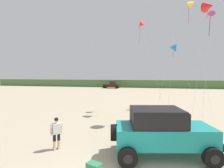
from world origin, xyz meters
TOP-DOWN VIEW (x-y plane):
  - dune_ridge at (-5.99, 49.42)m, footprint 90.00×6.96m
  - jeep at (2.12, 3.23)m, footprint 5.01×3.19m
  - person_watching at (-3.09, 2.80)m, footprint 0.47×0.49m
  - cooler_box at (-0.56, 1.24)m, footprint 0.65×0.53m
  - distant_pickup at (-9.02, 42.70)m, footprint 4.71×2.64m
  - kite_orange_streamer at (6.15, 17.03)m, footprint 1.55×6.12m
  - kite_yellow_diamond at (7.42, 14.58)m, footprint 3.06×4.26m
  - kite_blue_swept at (4.15, 14.43)m, footprint 2.23×5.36m
  - kite_pink_ribbon at (0.56, 14.14)m, footprint 3.08×2.71m
  - kite_purple_stunt at (8.47, 17.13)m, footprint 2.92×6.39m

SIDE VIEW (x-z plane):
  - cooler_box at x=-0.56m, z-range 0.00..0.38m
  - person_watching at x=-3.09m, z-range 0.10..1.77m
  - distant_pickup at x=-9.02m, z-range -0.05..1.93m
  - dune_ridge at x=-5.99m, z-range 0.00..2.30m
  - jeep at x=2.12m, z-range 0.07..2.33m
  - kite_blue_swept at x=4.15m, z-range 3.06..10.12m
  - kite_pink_ribbon at x=0.56m, z-range 4.38..14.18m
  - kite_purple_stunt at x=8.47m, z-range 5.07..16.35m
  - kite_yellow_diamond at x=7.42m, z-range 5.09..16.61m
  - kite_orange_streamer at x=6.15m, z-range 5.70..18.27m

